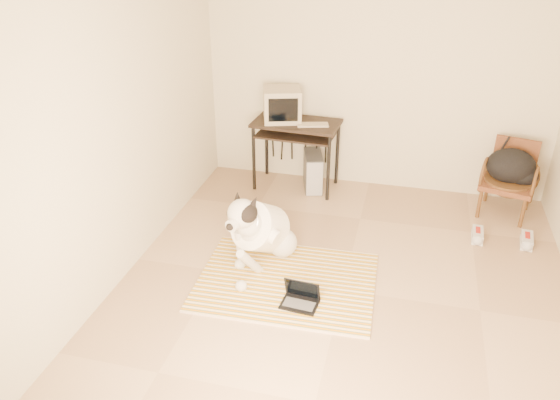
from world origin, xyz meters
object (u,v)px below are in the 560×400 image
at_px(laptop, 301,298).
at_px(dog, 261,230).
at_px(crt_monitor, 282,105).
at_px(rattan_chair, 509,179).
at_px(pc_tower, 313,171).
at_px(backpack, 513,168).
at_px(computer_desk, 296,132).

bearing_deg(laptop, dog, 131.86).
xyz_separation_m(crt_monitor, rattan_chair, (2.58, -0.08, -0.61)).
bearing_deg(crt_monitor, pc_tower, -2.03).
bearing_deg(laptop, pc_tower, 98.51).
distance_m(laptop, crt_monitor, 2.55).
height_order(pc_tower, backpack, backpack).
height_order(computer_desk, rattan_chair, computer_desk).
bearing_deg(laptop, computer_desk, 103.84).
bearing_deg(pc_tower, rattan_chair, -1.73).
bearing_deg(pc_tower, dog, -96.21).
xyz_separation_m(pc_tower, backpack, (2.21, -0.08, 0.33)).
height_order(laptop, pc_tower, pc_tower).
xyz_separation_m(dog, computer_desk, (-0.03, 1.65, 0.38)).
distance_m(crt_monitor, pc_tower, 0.89).
height_order(dog, computer_desk, dog).
relative_size(computer_desk, pc_tower, 2.03).
relative_size(dog, crt_monitor, 2.24).
distance_m(computer_desk, backpack, 2.43).
height_order(dog, laptop, dog).
xyz_separation_m(crt_monitor, pc_tower, (0.39, -0.01, -0.80)).
bearing_deg(computer_desk, crt_monitor, 169.48).
relative_size(computer_desk, rattan_chair, 1.26).
xyz_separation_m(computer_desk, rattan_chair, (2.41, -0.05, -0.30)).
xyz_separation_m(computer_desk, backpack, (2.42, -0.06, -0.16)).
height_order(laptop, backpack, backpack).
xyz_separation_m(laptop, rattan_chair, (1.86, 2.18, 0.34)).
relative_size(crt_monitor, backpack, 0.95).
xyz_separation_m(dog, rattan_chair, (2.38, 1.60, 0.07)).
bearing_deg(pc_tower, crt_monitor, 177.97).
relative_size(dog, laptop, 3.57).
relative_size(dog, backpack, 2.14).
bearing_deg(rattan_chair, computer_desk, 178.88).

